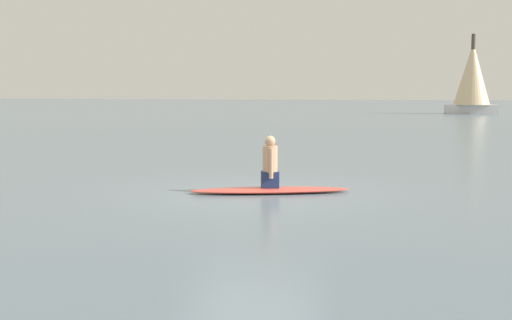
% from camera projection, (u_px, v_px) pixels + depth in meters
% --- Properties ---
extents(ground_plane, '(400.00, 400.00, 0.00)m').
position_uv_depth(ground_plane, '(253.00, 195.00, 12.47)').
color(ground_plane, slate).
extents(surfboard, '(2.02, 3.14, 0.11)m').
position_uv_depth(surfboard, '(270.00, 190.00, 12.70)').
color(surfboard, '#D84C3F').
rests_on(surfboard, ground).
extents(person_paddler, '(0.44, 0.43, 1.03)m').
position_uv_depth(person_paddler, '(270.00, 164.00, 12.65)').
color(person_paddler, navy).
rests_on(person_paddler, surfboard).
extents(sailboat_distant, '(4.30, 5.20, 7.83)m').
position_uv_depth(sailboat_distant, '(472.00, 77.00, 62.79)').
color(sailboat_distant, silver).
rests_on(sailboat_distant, ground).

